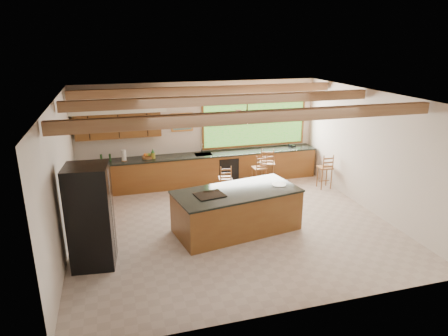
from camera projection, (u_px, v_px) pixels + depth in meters
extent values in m
plane|color=#BAA89A|center=(232.00, 225.00, 9.38)|extent=(7.20, 7.20, 0.00)
cube|color=beige|center=(200.00, 133.00, 11.89)|extent=(7.20, 0.04, 3.00)
cube|color=beige|center=(296.00, 227.00, 5.95)|extent=(7.20, 0.04, 3.00)
cube|color=beige|center=(61.00, 179.00, 7.98)|extent=(0.04, 6.50, 3.00)
cube|color=beige|center=(371.00, 152.00, 9.86)|extent=(0.04, 6.50, 3.00)
cube|color=#A37351|center=(233.00, 97.00, 8.45)|extent=(7.20, 6.50, 0.04)
cube|color=olive|center=(260.00, 117.00, 7.04)|extent=(7.10, 0.15, 0.22)
cube|color=olive|center=(226.00, 100.00, 8.96)|extent=(7.10, 0.15, 0.22)
cube|color=olive|center=(207.00, 90.00, 10.60)|extent=(7.10, 0.15, 0.22)
cube|color=brown|center=(118.00, 125.00, 10.98)|extent=(2.30, 0.35, 0.70)
cube|color=#ECE6CC|center=(117.00, 104.00, 10.73)|extent=(2.60, 0.50, 0.48)
cylinder|color=#FFEABF|center=(90.00, 113.00, 10.62)|extent=(0.10, 0.10, 0.01)
cylinder|color=#FFEABF|center=(144.00, 111.00, 10.98)|extent=(0.10, 0.10, 0.01)
cube|color=#68A039|center=(254.00, 124.00, 12.25)|extent=(3.20, 0.04, 1.30)
cube|color=#CA893E|center=(182.00, 122.00, 11.61)|extent=(0.64, 0.03, 0.54)
cube|color=#3F7257|center=(182.00, 122.00, 11.59)|extent=(0.54, 0.01, 0.44)
cube|color=brown|center=(204.00, 170.00, 11.91)|extent=(7.00, 0.65, 0.88)
cube|color=black|center=(203.00, 155.00, 11.77)|extent=(7.04, 0.69, 0.04)
cube|color=brown|center=(87.00, 201.00, 9.63)|extent=(0.65, 2.35, 0.88)
cube|color=black|center=(85.00, 183.00, 9.49)|extent=(0.69, 2.39, 0.04)
cube|color=black|center=(229.00, 172.00, 11.80)|extent=(0.60, 0.02, 0.78)
cube|color=silver|center=(203.00, 155.00, 11.76)|extent=(0.50, 0.38, 0.03)
cylinder|color=silver|center=(202.00, 148.00, 11.90)|extent=(0.03, 0.03, 0.30)
cylinder|color=silver|center=(202.00, 144.00, 11.76)|extent=(0.03, 0.20, 0.03)
cylinder|color=silver|center=(124.00, 155.00, 11.08)|extent=(0.13, 0.13, 0.31)
cylinder|color=#1B3D18|center=(101.00, 158.00, 11.05)|extent=(0.06, 0.06, 0.20)
cylinder|color=#1B3D18|center=(110.00, 158.00, 11.07)|extent=(0.06, 0.06, 0.21)
cube|color=black|center=(292.00, 146.00, 12.53)|extent=(0.22, 0.19, 0.09)
cube|color=brown|center=(237.00, 211.00, 8.99)|extent=(2.89, 1.71, 0.92)
cube|color=black|center=(237.00, 191.00, 8.84)|extent=(2.94, 1.76, 0.04)
cube|color=black|center=(210.00, 195.00, 8.56)|extent=(0.68, 0.58, 0.02)
cylinder|color=silver|center=(279.00, 185.00, 9.18)|extent=(0.33, 0.33, 0.02)
cube|color=black|center=(91.00, 217.00, 7.46)|extent=(0.85, 0.83, 2.00)
cube|color=silver|center=(112.00, 214.00, 7.56)|extent=(0.03, 0.06, 1.84)
cube|color=brown|center=(225.00, 178.00, 10.74)|extent=(0.39, 0.39, 0.04)
cylinder|color=brown|center=(222.00, 191.00, 10.67)|extent=(0.03, 0.03, 0.57)
cylinder|color=brown|center=(231.00, 190.00, 10.74)|extent=(0.03, 0.03, 0.57)
cylinder|color=brown|center=(219.00, 187.00, 10.92)|extent=(0.03, 0.03, 0.57)
cylinder|color=brown|center=(228.00, 186.00, 11.00)|extent=(0.03, 0.03, 0.57)
cube|color=brown|center=(259.00, 168.00, 11.46)|extent=(0.39, 0.39, 0.04)
cylinder|color=brown|center=(256.00, 181.00, 11.39)|extent=(0.04, 0.04, 0.61)
cylinder|color=brown|center=(265.00, 180.00, 11.46)|extent=(0.04, 0.04, 0.61)
cylinder|color=brown|center=(252.00, 177.00, 11.66)|extent=(0.04, 0.04, 0.61)
cylinder|color=brown|center=(262.00, 176.00, 11.74)|extent=(0.04, 0.04, 0.61)
cube|color=brown|center=(267.00, 163.00, 11.64)|extent=(0.55, 0.55, 0.04)
cylinder|color=brown|center=(263.00, 177.00, 11.55)|extent=(0.04, 0.04, 0.69)
cylinder|color=brown|center=(274.00, 176.00, 11.64)|extent=(0.04, 0.04, 0.69)
cylinder|color=brown|center=(259.00, 173.00, 11.86)|extent=(0.04, 0.04, 0.69)
cylinder|color=brown|center=(270.00, 173.00, 11.95)|extent=(0.04, 0.04, 0.69)
cube|color=brown|center=(325.00, 167.00, 11.51)|extent=(0.39, 0.39, 0.04)
cylinder|color=brown|center=(322.00, 180.00, 11.44)|extent=(0.04, 0.04, 0.61)
cylinder|color=brown|center=(331.00, 179.00, 11.52)|extent=(0.04, 0.04, 0.61)
cylinder|color=brown|center=(317.00, 177.00, 11.71)|extent=(0.04, 0.04, 0.61)
cylinder|color=brown|center=(326.00, 176.00, 11.79)|extent=(0.04, 0.04, 0.61)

